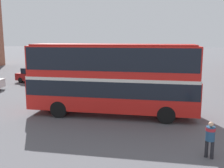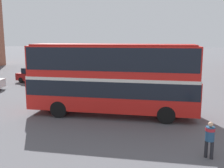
# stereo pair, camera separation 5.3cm
# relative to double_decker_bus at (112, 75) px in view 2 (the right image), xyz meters

# --- Properties ---
(ground_plane) EXTENTS (240.00, 240.00, 0.00)m
(ground_plane) POSITION_rel_double_decker_bus_xyz_m (-0.53, 0.63, -2.64)
(ground_plane) COLOR #5B5B60
(double_decker_bus) EXTENTS (10.75, 2.63, 4.59)m
(double_decker_bus) POSITION_rel_double_decker_bus_xyz_m (0.00, 0.00, 0.00)
(double_decker_bus) COLOR red
(double_decker_bus) RESTS_ON ground_plane
(pedestrian_foreground) EXTENTS (0.54, 0.54, 1.59)m
(pedestrian_foreground) POSITION_rel_double_decker_bus_xyz_m (5.06, -5.37, -1.66)
(pedestrian_foreground) COLOR #232328
(pedestrian_foreground) RESTS_ON ground_plane
(parked_car_kerb_far) EXTENTS (4.20, 2.01, 1.48)m
(parked_car_kerb_far) POSITION_rel_double_decker_bus_xyz_m (-5.58, 14.38, -1.89)
(parked_car_kerb_far) COLOR slate
(parked_car_kerb_far) RESTS_ON ground_plane
(parked_car_side_street) EXTENTS (4.27, 2.69, 1.64)m
(parked_car_side_street) POSITION_rel_double_decker_bus_xyz_m (-10.69, 10.74, -1.82)
(parked_car_side_street) COLOR maroon
(parked_car_side_street) RESTS_ON ground_plane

